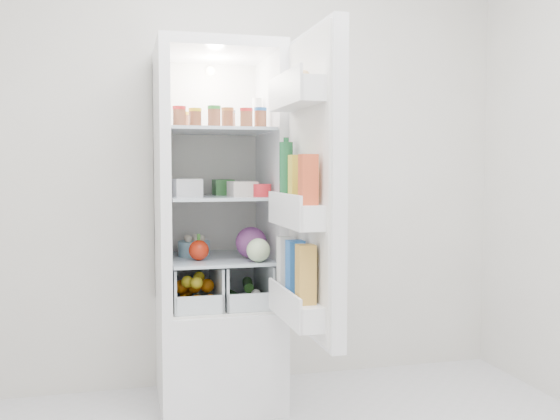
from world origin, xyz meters
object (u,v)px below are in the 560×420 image
object	(u,v)px
mushroom_bowl	(194,248)
fridge_door	(309,193)
refrigerator	(217,271)
red_cabbage	(251,242)

from	to	relation	value
mushroom_bowl	fridge_door	xyz separation A→B (m)	(0.42, -0.65, 0.31)
refrigerator	fridge_door	world-z (taller)	refrigerator
mushroom_bowl	fridge_door	bearing A→B (deg)	-57.54
red_cabbage	fridge_door	world-z (taller)	fridge_door
refrigerator	mushroom_bowl	size ratio (longest dim) A/B	11.13
refrigerator	fridge_door	xyz separation A→B (m)	(0.30, -0.64, 0.43)
mushroom_bowl	fridge_door	size ratio (longest dim) A/B	0.12
mushroom_bowl	red_cabbage	bearing A→B (deg)	-28.61
red_cabbage	mushroom_bowl	bearing A→B (deg)	151.39
fridge_door	refrigerator	bearing A→B (deg)	25.00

